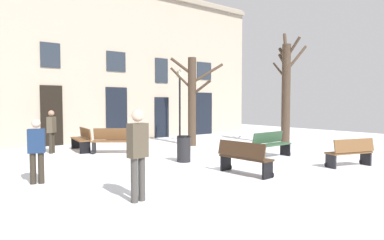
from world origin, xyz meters
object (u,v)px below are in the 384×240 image
at_px(bench_far_corner, 350,152).
at_px(bench_back_to_back_left, 82,139).
at_px(person_strolling, 138,150).
at_px(bench_near_center_tree, 244,158).
at_px(person_near_bench, 52,130).
at_px(tree_center, 286,88).
at_px(person_by_shop_door, 37,148).
at_px(bench_facing_shops, 115,140).
at_px(bench_back_to_back_right, 271,144).
at_px(streetlamp, 180,97).
at_px(tree_right_of_center, 192,98).
at_px(litter_bin, 184,149).

distance_m(bench_far_corner, bench_back_to_back_left, 9.89).
bearing_deg(person_strolling, bench_back_to_back_left, 70.28).
xyz_separation_m(bench_near_center_tree, person_strolling, (-3.47, -0.40, 0.56)).
xyz_separation_m(bench_near_center_tree, person_near_bench, (-3.03, 7.23, 0.45)).
bearing_deg(tree_center, bench_far_corner, -123.21).
xyz_separation_m(bench_near_center_tree, person_by_shop_door, (-4.68, 2.38, 0.39)).
distance_m(bench_facing_shops, bench_back_to_back_right, 5.87).
bearing_deg(tree_center, person_by_shop_door, -175.28).
distance_m(bench_facing_shops, person_by_shop_door, 4.88).
relative_size(bench_facing_shops, bench_near_center_tree, 1.03).
xyz_separation_m(bench_back_to_back_left, bench_back_to_back_right, (4.73, -5.81, -0.02)).
bearing_deg(bench_facing_shops, streetlamp, 63.53).
xyz_separation_m(tree_center, bench_back_to_back_left, (-8.21, 3.85, -2.15)).
distance_m(tree_right_of_center, person_strolling, 8.71).
relative_size(litter_bin, person_by_shop_door, 0.55).
bearing_deg(bench_far_corner, person_by_shop_door, -7.39).
xyz_separation_m(streetlamp, bench_back_to_back_right, (-0.89, -6.77, -1.80)).
bearing_deg(tree_center, bench_near_center_tree, -152.50).
bearing_deg(person_near_bench, person_by_shop_door, -159.67).
bearing_deg(person_near_bench, bench_back_to_back_left, -55.11).
xyz_separation_m(person_strolling, person_by_shop_door, (-1.21, 2.79, -0.17)).
relative_size(bench_back_to_back_left, bench_near_center_tree, 1.14).
relative_size(bench_far_corner, bench_near_center_tree, 1.00).
bearing_deg(streetlamp, bench_near_center_tree, -114.66).
bearing_deg(bench_near_center_tree, bench_facing_shops, 6.86).
bearing_deg(person_near_bench, bench_back_to_back_right, -95.97).
bearing_deg(tree_center, streetlamp, 118.38).
xyz_separation_m(tree_right_of_center, bench_back_to_back_left, (-4.56, 1.46, -1.68)).
bearing_deg(bench_near_center_tree, bench_back_to_back_left, 10.65).
relative_size(tree_center, litter_bin, 6.14).
distance_m(tree_center, bench_near_center_tree, 7.45).
relative_size(person_strolling, person_near_bench, 1.10).
relative_size(bench_back_to_back_left, bench_facing_shops, 1.10).
bearing_deg(person_by_shop_door, litter_bin, -157.40).
relative_size(streetlamp, bench_far_corner, 2.31).
height_order(tree_right_of_center, person_by_shop_door, tree_right_of_center).
bearing_deg(litter_bin, bench_near_center_tree, -87.20).
relative_size(bench_far_corner, person_by_shop_door, 1.03).
bearing_deg(litter_bin, bench_facing_shops, 107.56).
xyz_separation_m(tree_right_of_center, person_strolling, (-6.13, -6.08, -1.14)).
bearing_deg(bench_far_corner, tree_right_of_center, -67.42).
bearing_deg(person_strolling, bench_near_center_tree, -1.30).
bearing_deg(person_by_shop_door, bench_far_corner, 175.89).
xyz_separation_m(streetlamp, bench_near_center_tree, (-3.72, -8.11, -1.80)).
bearing_deg(person_strolling, person_by_shop_door, 105.64).
distance_m(bench_far_corner, person_near_bench, 10.62).
relative_size(tree_right_of_center, person_near_bench, 2.40).
distance_m(litter_bin, person_strolling, 4.52).
height_order(tree_right_of_center, bench_near_center_tree, tree_right_of_center).
relative_size(tree_center, bench_back_to_back_left, 2.88).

